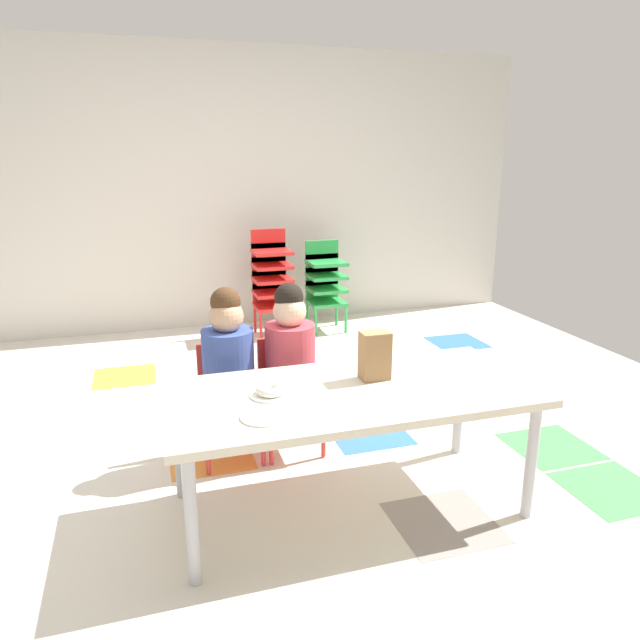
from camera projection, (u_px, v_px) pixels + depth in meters
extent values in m
cube|color=silver|center=(292.00, 445.00, 3.28)|extent=(5.75, 5.10, 0.02)
cube|color=orange|center=(211.00, 455.00, 3.15)|extent=(0.43, 0.43, 0.00)
cube|color=orange|center=(125.00, 376.00, 4.26)|extent=(0.43, 0.43, 0.00)
cube|color=#336BB2|center=(368.00, 433.00, 3.40)|extent=(0.43, 0.43, 0.00)
cube|color=#478C51|center=(551.00, 446.00, 3.25)|extent=(0.43, 0.43, 0.00)
cube|color=#336BB2|center=(457.00, 342.00, 5.03)|extent=(0.43, 0.43, 0.00)
cube|color=gray|center=(444.00, 522.00, 2.58)|extent=(0.43, 0.43, 0.00)
cube|color=#478C51|center=(612.00, 489.00, 2.83)|extent=(0.43, 0.43, 0.00)
cube|color=#B24C47|center=(434.00, 365.00, 4.49)|extent=(0.43, 0.43, 0.00)
cube|color=beige|center=(219.00, 191.00, 5.29)|extent=(5.75, 0.10, 2.46)
cube|color=beige|center=(351.00, 393.00, 2.55)|extent=(1.61, 0.73, 0.04)
cylinder|color=#B2B2B7|center=(191.00, 521.00, 2.15)|extent=(0.05, 0.05, 0.53)
cylinder|color=#B2B2B7|center=(531.00, 462.00, 2.56)|extent=(0.05, 0.05, 0.53)
cylinder|color=#B2B2B7|center=(179.00, 444.00, 2.71)|extent=(0.05, 0.05, 0.53)
cylinder|color=#B2B2B7|center=(459.00, 406.00, 3.12)|extent=(0.05, 0.05, 0.53)
cube|color=red|center=(230.00, 406.00, 3.04)|extent=(0.32, 0.30, 0.03)
cube|color=red|center=(225.00, 369.00, 3.13)|extent=(0.29, 0.02, 0.30)
cylinder|color=#384C99|center=(229.00, 366.00, 2.98)|extent=(0.33, 0.33, 0.38)
sphere|color=tan|center=(226.00, 316.00, 2.91)|extent=(0.17, 0.17, 0.17)
sphere|color=#472D19|center=(225.00, 302.00, 2.90)|extent=(0.15, 0.15, 0.15)
cylinder|color=red|center=(207.00, 448.00, 2.92)|extent=(0.02, 0.02, 0.28)
cylinder|color=red|center=(263.00, 440.00, 3.00)|extent=(0.02, 0.02, 0.28)
cylinder|color=red|center=(202.00, 426.00, 3.16)|extent=(0.02, 0.02, 0.28)
cylinder|color=red|center=(253.00, 419.00, 3.24)|extent=(0.02, 0.02, 0.28)
cube|color=red|center=(291.00, 399.00, 3.13)|extent=(0.32, 0.30, 0.03)
cube|color=red|center=(284.00, 363.00, 3.23)|extent=(0.29, 0.02, 0.30)
cylinder|color=#BF3F4C|center=(290.00, 360.00, 3.07)|extent=(0.29, 0.29, 0.38)
sphere|color=beige|center=(290.00, 311.00, 3.00)|extent=(0.17, 0.17, 0.17)
sphere|color=black|center=(289.00, 297.00, 2.99)|extent=(0.15, 0.15, 0.15)
cylinder|color=red|center=(271.00, 439.00, 3.01)|extent=(0.02, 0.02, 0.28)
cylinder|color=red|center=(323.00, 432.00, 3.09)|extent=(0.02, 0.02, 0.28)
cylinder|color=red|center=(261.00, 418.00, 3.25)|extent=(0.02, 0.02, 0.28)
cylinder|color=red|center=(310.00, 412.00, 3.33)|extent=(0.02, 0.02, 0.28)
cube|color=red|center=(273.00, 306.00, 5.17)|extent=(0.32, 0.30, 0.03)
cube|color=red|center=(269.00, 293.00, 5.27)|extent=(0.30, 0.02, 0.18)
cube|color=red|center=(273.00, 293.00, 5.13)|extent=(0.32, 0.30, 0.03)
cube|color=red|center=(269.00, 280.00, 5.24)|extent=(0.30, 0.02, 0.18)
cube|color=red|center=(273.00, 280.00, 5.10)|extent=(0.32, 0.30, 0.03)
cube|color=red|center=(269.00, 266.00, 5.21)|extent=(0.30, 0.02, 0.18)
cube|color=red|center=(272.00, 266.00, 5.07)|extent=(0.32, 0.30, 0.03)
cube|color=red|center=(268.00, 253.00, 5.17)|extent=(0.30, 0.02, 0.18)
cube|color=red|center=(272.00, 252.00, 5.04)|extent=(0.32, 0.30, 0.03)
cube|color=red|center=(268.00, 239.00, 5.14)|extent=(0.30, 0.02, 0.18)
cylinder|color=red|center=(261.00, 326.00, 5.04)|extent=(0.02, 0.02, 0.26)
cylinder|color=red|center=(293.00, 323.00, 5.12)|extent=(0.02, 0.02, 0.26)
cylinder|color=red|center=(255.00, 318.00, 5.28)|extent=(0.02, 0.02, 0.26)
cylinder|color=red|center=(285.00, 316.00, 5.36)|extent=(0.02, 0.02, 0.26)
cube|color=green|center=(326.00, 302.00, 5.31)|extent=(0.32, 0.30, 0.03)
cube|color=green|center=(322.00, 289.00, 5.41)|extent=(0.30, 0.02, 0.18)
cube|color=green|center=(327.00, 289.00, 5.27)|extent=(0.32, 0.30, 0.03)
cube|color=green|center=(322.00, 277.00, 5.38)|extent=(0.30, 0.02, 0.18)
cube|color=green|center=(327.00, 276.00, 5.24)|extent=(0.32, 0.30, 0.03)
cube|color=green|center=(322.00, 264.00, 5.35)|extent=(0.30, 0.02, 0.18)
cube|color=green|center=(327.00, 263.00, 5.21)|extent=(0.32, 0.30, 0.03)
cube|color=green|center=(322.00, 250.00, 5.31)|extent=(0.30, 0.02, 0.18)
cylinder|color=green|center=(316.00, 321.00, 5.18)|extent=(0.02, 0.02, 0.26)
cylinder|color=green|center=(346.00, 319.00, 5.26)|extent=(0.02, 0.02, 0.26)
cylinder|color=green|center=(308.00, 314.00, 5.42)|extent=(0.02, 0.02, 0.26)
cylinder|color=green|center=(336.00, 312.00, 5.50)|extent=(0.02, 0.02, 0.26)
cube|color=#9E754C|center=(375.00, 356.00, 2.64)|extent=(0.13, 0.09, 0.22)
cylinder|color=white|center=(271.00, 395.00, 2.49)|extent=(0.18, 0.18, 0.01)
cylinder|color=white|center=(263.00, 417.00, 2.28)|extent=(0.18, 0.18, 0.01)
torus|color=white|center=(271.00, 389.00, 2.48)|extent=(0.13, 0.13, 0.04)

